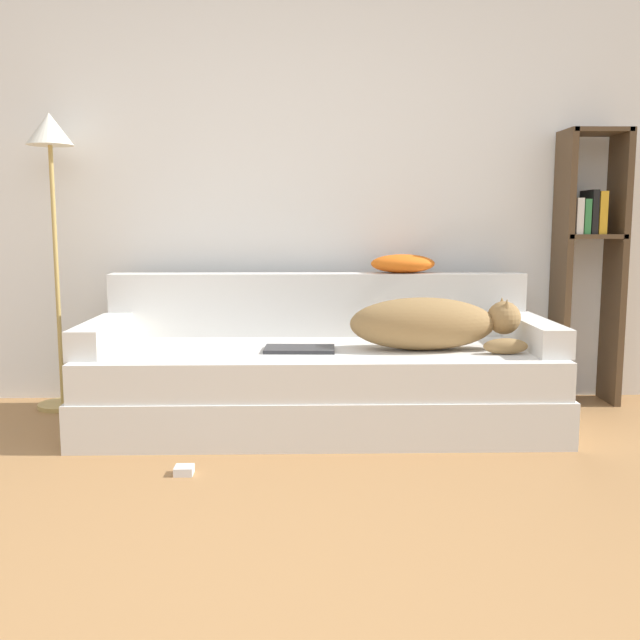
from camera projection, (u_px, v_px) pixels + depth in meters
name	position (u px, v px, depth m)	size (l,w,h in m)	color
ground_plane	(254.00, 624.00, 1.82)	(20.00, 20.00, 0.00)	#9E7042
wall_back	(281.00, 163.00, 4.03)	(8.19, 0.06, 2.70)	white
couch	(320.00, 387.00, 3.57)	(2.29, 0.91, 0.40)	silver
couch_backrest	(318.00, 304.00, 3.90)	(2.25, 0.15, 0.34)	silver
couch_arm_left	(102.00, 335.00, 3.50)	(0.15, 0.72, 0.14)	silver
couch_arm_right	(534.00, 333.00, 3.55)	(0.15, 0.72, 0.14)	silver
dog	(431.00, 324.00, 3.45)	(0.83, 0.31, 0.26)	olive
laptop	(300.00, 349.00, 3.44)	(0.34, 0.21, 0.02)	#2D2D30
throw_pillow	(403.00, 264.00, 3.89)	(0.35, 0.20, 0.10)	orange
bookshelf	(588.00, 251.00, 3.96)	(0.34, 0.26, 1.52)	#4C3823
floor_lamp	(52.00, 179.00, 3.78)	(0.27, 0.27, 1.59)	tan
power_adapter	(184.00, 470.00, 2.90)	(0.08, 0.08, 0.03)	silver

